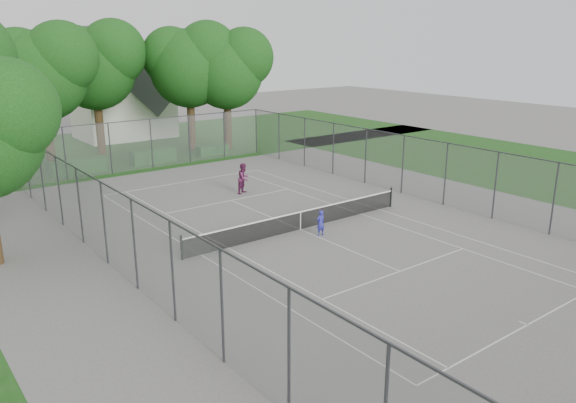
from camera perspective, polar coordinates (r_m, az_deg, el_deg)
ground at (r=27.40m, az=1.27°, el=-2.88°), size 120.00×120.00×0.00m
grass_far at (r=49.76m, az=-17.83°, el=5.12°), size 60.00×20.00×0.00m
grass_right at (r=44.12m, az=24.24°, el=3.10°), size 16.00×40.00×0.00m
court_markings at (r=27.40m, az=1.27°, el=-2.87°), size 11.03×23.83×0.01m
tennis_net at (r=27.24m, az=1.28°, el=-1.86°), size 12.87×0.10×1.10m
perimeter_fence at (r=26.86m, az=1.30°, el=0.77°), size 18.08×34.08×3.52m
tree_far_left at (r=42.70m, az=-23.71°, el=12.29°), size 7.07×6.46×10.17m
tree_far_midleft at (r=47.08m, az=-19.00°, el=13.26°), size 7.27×6.64×10.45m
tree_far_midright at (r=47.07m, az=-9.93°, el=13.80°), size 7.21×6.58×10.36m
tree_far_right at (r=46.97m, az=-6.16°, el=13.51°), size 6.85×6.26×9.85m
hedge_left at (r=41.26m, az=-20.54°, el=3.33°), size 3.72×1.11×0.93m
hedge_mid at (r=42.96m, az=-13.53°, el=4.48°), size 3.31×0.94×1.04m
hedge_right at (r=45.37m, az=-7.72°, el=5.23°), size 2.56×0.94×0.77m
house at (r=54.76m, az=-16.48°, el=10.47°), size 8.05×6.24×10.02m
girl_player at (r=26.48m, az=3.32°, el=-2.18°), size 0.46×0.31×1.23m
woman_player at (r=33.65m, az=-4.51°, el=2.37°), size 1.10×1.00×1.83m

